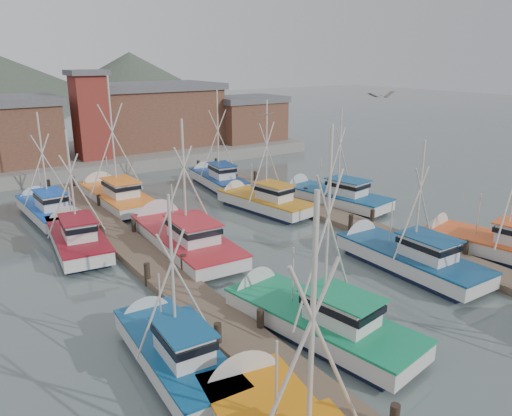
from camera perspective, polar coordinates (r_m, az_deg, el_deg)
ground at (r=25.95m, az=8.99°, el=-8.39°), size 260.00×260.00×0.00m
dock_left at (r=25.33m, az=-9.31°, el=-8.53°), size 2.30×46.00×1.50m
dock_right at (r=33.15m, az=13.12°, el=-2.51°), size 2.30×46.00×1.50m
quay at (r=57.25m, az=-17.17°, el=5.76°), size 44.00×16.00×1.20m
shed_center at (r=58.66m, az=-11.86°, el=10.45°), size 14.84×9.54×6.90m
shed_right at (r=61.24m, az=-1.02°, el=10.26°), size 8.48×6.36×5.20m
lookout_tower at (r=52.18m, az=-18.41°, el=10.13°), size 3.60×3.60×8.50m
boat_4 at (r=21.24m, az=6.19°, el=-12.28°), size 4.28×9.48×9.48m
boat_5 at (r=28.21m, az=16.42°, el=-5.27°), size 3.22×9.06×7.84m
boat_6 at (r=19.41m, az=-9.73°, el=-15.53°), size 3.00×7.82×7.29m
boat_7 at (r=31.65m, az=25.36°, el=-3.80°), size 4.58×9.47×8.99m
boat_8 at (r=30.13m, az=-8.55°, el=-3.29°), size 3.82×10.63×8.76m
boat_9 at (r=37.10m, az=0.47°, el=0.81°), size 3.88×8.72×8.83m
boat_10 at (r=31.79m, az=-19.89°, el=-3.06°), size 3.53×8.84×7.85m
boat_11 at (r=38.93m, az=8.44°, el=1.39°), size 4.41×9.51×8.22m
boat_12 at (r=40.07m, az=-15.90°, el=1.38°), size 4.22×9.74×10.57m
boat_13 at (r=44.01m, az=-4.59°, el=3.35°), size 3.54×8.41×9.02m
boat_14 at (r=38.16m, az=-22.80°, el=-0.10°), size 3.36×8.48×8.16m
gull_near at (r=18.22m, az=14.12°, el=12.36°), size 1.54×0.66×0.24m
gull_far at (r=28.89m, az=0.95°, el=10.64°), size 1.55×0.62×0.24m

